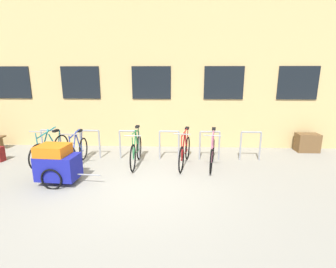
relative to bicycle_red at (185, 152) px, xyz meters
name	(u,v)px	position (x,y,z in m)	size (l,w,h in m)	color
ground_plane	(138,186)	(-1.10, -1.42, -0.39)	(42.00, 42.00, 0.00)	gray
storefront_building	(159,55)	(-1.10, 5.04, 2.96)	(28.00, 6.58, 6.69)	tan
bike_rack	(149,142)	(-1.05, 0.48, 0.15)	(6.62, 0.05, 0.88)	gray
bicycle_red	(185,152)	(0.00, 0.00, 0.00)	(0.50, 1.75, 1.04)	black
bicycle_green	(136,151)	(-1.37, 0.00, 0.01)	(0.44, 1.74, 1.07)	black
bicycle_pink	(212,153)	(0.76, -0.08, -0.01)	(0.48, 1.66, 1.05)	black
bicycle_blue	(78,152)	(-3.02, -0.09, -0.02)	(0.44, 1.63, 1.02)	black
bicycle_teal	(51,150)	(-3.83, -0.03, 0.00)	(0.45, 1.72, 1.06)	black
bike_trailer	(57,163)	(-2.98, -1.34, 0.10)	(1.47, 0.73, 0.95)	navy
planter_box	(307,143)	(4.08, 1.43, -0.09)	(0.70, 0.44, 0.60)	brown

